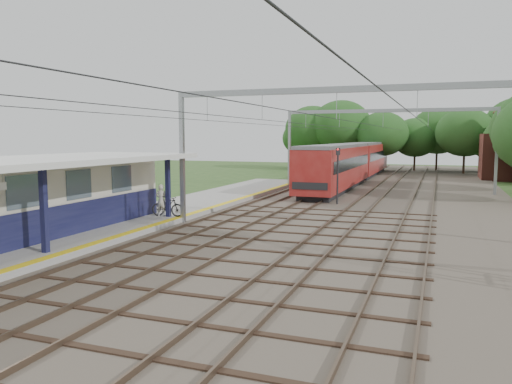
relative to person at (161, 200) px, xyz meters
The scene contains 13 objects.
ground 16.32m from the person, 67.14° to the right, with size 160.00×160.00×0.00m, color #2D4C1E.
ballast_bed 18.25m from the person, 55.46° to the left, with size 18.00×90.00×0.10m, color #473D33.
platform 1.87m from the person, 139.65° to the right, with size 5.00×52.00×0.35m, color gray.
yellow_stripe 1.71m from the person, 42.98° to the right, with size 0.45×52.00×0.01m, color yellow.
station_building 8.44m from the person, 107.71° to the right, with size 3.41×18.00×3.40m.
canopy 9.43m from the person, 99.14° to the right, with size 6.40×20.00×3.44m.
rail_tracks 16.95m from the person, 62.46° to the left, with size 11.80×88.00×0.15m.
catenary_system 14.78m from the person, 46.64° to the left, with size 17.22×88.00×7.00m.
tree_band 43.49m from the person, 76.43° to the left, with size 31.72×30.88×8.82m.
person is the anchor object (origin of this frame).
bicycle 0.49m from the person, ahead, with size 0.52×1.86×1.12m, color black.
train 28.99m from the person, 78.41° to the left, with size 2.99×37.23×3.92m.
signal_post 12.73m from the person, 52.75° to the left, with size 0.31×0.28×3.92m.
Camera 1 is at (7.85, -8.45, 4.65)m, focal length 35.00 mm.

